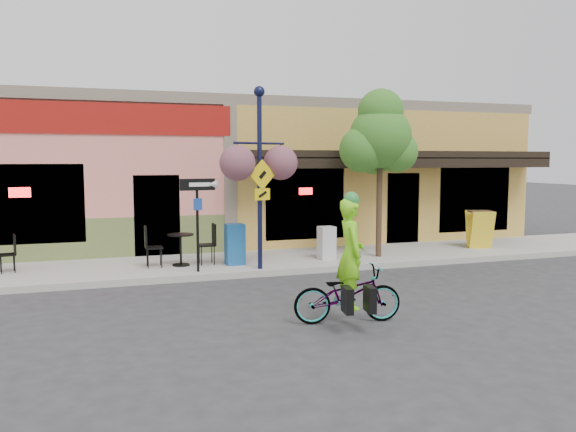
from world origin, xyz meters
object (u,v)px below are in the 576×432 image
at_px(cyclist_rider, 350,268).
at_px(street_tree, 380,173).
at_px(building, 233,173).
at_px(lamp_post, 260,179).
at_px(newspaper_box_blue, 235,244).
at_px(bicycle, 347,294).
at_px(newspaper_box_grey, 327,243).
at_px(one_way_sign, 198,225).

bearing_deg(cyclist_rider, street_tree, -23.09).
height_order(building, lamp_post, building).
bearing_deg(lamp_post, newspaper_box_blue, 104.91).
bearing_deg(bicycle, newspaper_box_grey, -9.35).
xyz_separation_m(bicycle, one_way_sign, (-1.78, 4.31, 0.74)).
xyz_separation_m(newspaper_box_blue, street_tree, (3.87, -0.08, 1.72)).
distance_m(bicycle, newspaper_box_grey, 5.17).
xyz_separation_m(one_way_sign, newspaper_box_grey, (3.41, 0.60, -0.64)).
relative_size(newspaper_box_grey, street_tree, 0.19).
bearing_deg(bicycle, lamp_post, 13.67).
bearing_deg(cyclist_rider, newspaper_box_blue, 18.59).
relative_size(building, bicycle, 10.06).
relative_size(one_way_sign, street_tree, 0.48).
distance_m(newspaper_box_grey, street_tree, 2.31).
bearing_deg(building, street_tree, -67.43).
bearing_deg(one_way_sign, bicycle, -74.72).
relative_size(building, street_tree, 4.10).
distance_m(cyclist_rider, one_way_sign, 4.69).
bearing_deg(street_tree, bicycle, -122.53).
bearing_deg(lamp_post, cyclist_rider, -101.07).
height_order(bicycle, cyclist_rider, cyclist_rider).
bearing_deg(lamp_post, one_way_sign, 159.34).
bearing_deg(building, lamp_post, -97.55).
bearing_deg(newspaper_box_grey, bicycle, -112.12).
height_order(bicycle, newspaper_box_grey, newspaper_box_grey).
bearing_deg(street_tree, lamp_post, -169.37).
bearing_deg(newspaper_box_blue, cyclist_rider, -81.00).
relative_size(building, cyclist_rider, 10.00).
xyz_separation_m(bicycle, newspaper_box_blue, (-0.78, 4.92, 0.17)).
distance_m(building, lamp_post, 6.80).
height_order(one_way_sign, newspaper_box_grey, one_way_sign).
distance_m(newspaper_box_blue, newspaper_box_grey, 2.41).
height_order(one_way_sign, street_tree, street_tree).
relative_size(cyclist_rider, newspaper_box_blue, 1.83).
xyz_separation_m(lamp_post, newspaper_box_grey, (1.97, 0.71, -1.70)).
bearing_deg(one_way_sign, cyclist_rider, -74.15).
distance_m(cyclist_rider, lamp_post, 4.43).
xyz_separation_m(building, one_way_sign, (-2.33, -6.64, -1.04)).
relative_size(bicycle, newspaper_box_grey, 2.14).
xyz_separation_m(bicycle, newspaper_box_grey, (1.63, 4.90, 0.10)).
distance_m(one_way_sign, newspaper_box_grey, 3.52).
relative_size(bicycle, street_tree, 0.41).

